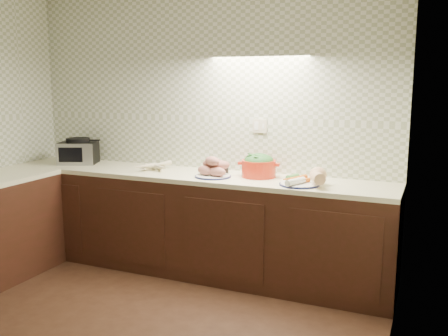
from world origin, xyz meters
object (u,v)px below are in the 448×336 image
at_px(veg_plate, 308,178).
at_px(dutch_oven, 259,166).
at_px(sweet_potato_plate, 213,169).
at_px(onion_bowl, 219,168).
at_px(toaster_oven, 78,152).
at_px(parsnip_pile, 153,167).

bearing_deg(veg_plate, dutch_oven, 161.03).
bearing_deg(sweet_potato_plate, onion_bowl, 97.70).
distance_m(toaster_oven, veg_plate, 2.36).
xyz_separation_m(sweet_potato_plate, dutch_oven, (0.36, 0.15, 0.03)).
distance_m(parsnip_pile, sweet_potato_plate, 0.64).
distance_m(sweet_potato_plate, dutch_oven, 0.39).
height_order(sweet_potato_plate, dutch_oven, dutch_oven).
relative_size(toaster_oven, sweet_potato_plate, 1.39).
bearing_deg(sweet_potato_plate, dutch_oven, 22.59).
relative_size(parsnip_pile, veg_plate, 0.83).
xyz_separation_m(parsnip_pile, dutch_oven, (1.00, 0.09, 0.07)).
bearing_deg(dutch_oven, toaster_oven, 174.42).
bearing_deg(veg_plate, parsnip_pile, 177.41).
bearing_deg(dutch_oven, veg_plate, -25.89).
bearing_deg(onion_bowl, toaster_oven, -177.03).
relative_size(sweet_potato_plate, onion_bowl, 1.93).
bearing_deg(toaster_oven, onion_bowl, -19.78).
bearing_deg(parsnip_pile, veg_plate, -2.59).
xyz_separation_m(toaster_oven, dutch_oven, (1.89, 0.04, -0.02)).
distance_m(onion_bowl, veg_plate, 0.88).
relative_size(toaster_oven, parsnip_pile, 1.30).
relative_size(toaster_oven, onion_bowl, 2.69).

